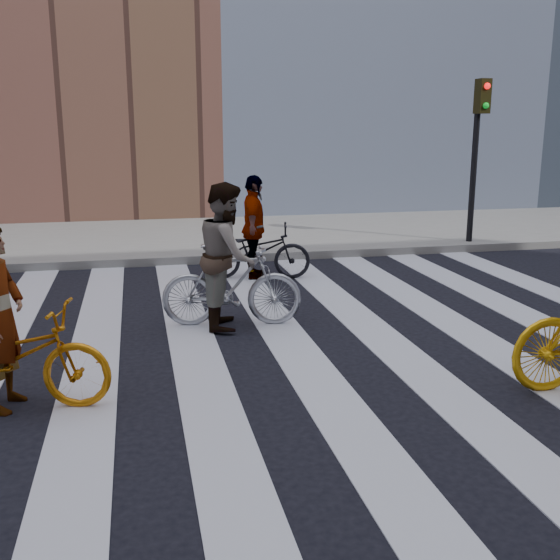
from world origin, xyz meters
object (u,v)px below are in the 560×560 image
object	(u,v)px
bike_silver_mid	(232,285)
rider_rear	(254,228)
bike_yellow_left	(10,357)
rider_mid	(227,256)
traffic_signal	(478,135)
bike_dark_rear	(257,251)

from	to	relation	value
bike_silver_mid	rider_rear	xyz separation A→B (m)	(0.73, 2.48, 0.32)
bike_yellow_left	rider_mid	distance (m)	3.02
traffic_signal	rider_rear	distance (m)	5.24
traffic_signal	bike_dark_rear	world-z (taller)	traffic_signal
rider_rear	bike_dark_rear	bearing A→B (deg)	-78.11
bike_silver_mid	rider_rear	world-z (taller)	rider_rear
bike_silver_mid	rider_rear	bearing A→B (deg)	-6.80
bike_dark_rear	rider_rear	world-z (taller)	rider_rear
traffic_signal	rider_mid	size ratio (longest dim) A/B	1.85
bike_silver_mid	rider_mid	distance (m)	0.38
traffic_signal	rider_rear	world-z (taller)	traffic_signal
traffic_signal	bike_yellow_left	xyz separation A→B (m)	(-7.78, -6.11, -1.81)
traffic_signal	bike_dark_rear	size ratio (longest dim) A/B	1.93
bike_silver_mid	rider_mid	xyz separation A→B (m)	(-0.05, 0.00, 0.38)
bike_silver_mid	rider_mid	bearing A→B (deg)	99.62
rider_rear	bike_yellow_left	bearing A→B (deg)	158.01
bike_yellow_left	bike_dark_rear	world-z (taller)	bike_yellow_left
bike_yellow_left	rider_mid	world-z (taller)	rider_mid
bike_yellow_left	rider_rear	size ratio (longest dim) A/B	1.06
bike_silver_mid	traffic_signal	bearing A→B (deg)	-43.54
traffic_signal	rider_mid	xyz separation A→B (m)	(-5.55, -4.12, -1.38)
bike_dark_rear	rider_mid	bearing A→B (deg)	173.37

